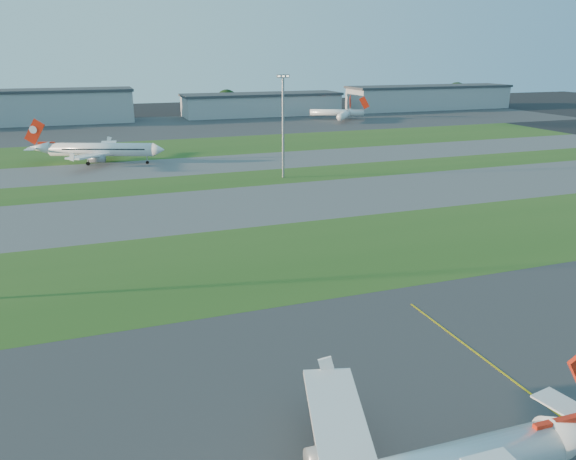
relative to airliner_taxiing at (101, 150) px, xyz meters
name	(u,v)px	position (x,y,z in m)	size (l,w,h in m)	color
grass_strip_a	(311,254)	(28.40, -91.88, -4.06)	(300.00, 34.00, 0.01)	#28511B
taxiway_a	(253,204)	(28.40, -58.88, -4.06)	(300.00, 32.00, 0.01)	#515154
grass_strip_b	(225,180)	(28.40, -33.88, -4.06)	(300.00, 18.00, 0.01)	#28511B
taxiway_b	(207,165)	(28.40, -11.88, -4.06)	(300.00, 26.00, 0.01)	#515154
grass_strip_c	(187,147)	(28.40, 21.12, -4.06)	(300.00, 40.00, 0.01)	#28511B
apron_far	(162,127)	(28.40, 81.12, -4.06)	(400.00, 80.00, 0.01)	#333335
airliner_taxiing	(101,150)	(0.00, 0.00, 0.00)	(35.39, 29.97, 11.58)	white
mini_jet_near	(345,114)	(112.51, 72.68, -0.78)	(18.13, 24.22, 9.48)	white
mini_jet_far	(337,113)	(112.24, 81.08, -0.78)	(26.84, 13.47, 9.48)	white
light_mast_centre	(283,120)	(43.40, -35.88, 10.75)	(3.20, 0.70, 25.80)	gray
hangar_west	(52,106)	(-16.60, 111.12, 3.57)	(71.40, 23.00, 15.20)	gray
hangar_east	(262,104)	(83.40, 111.12, 1.57)	(81.60, 23.00, 11.20)	gray
hangar_far_east	(429,97)	(183.40, 111.12, 2.57)	(96.90, 23.00, 13.20)	gray
tree_mid_west	(109,106)	(8.40, 122.12, 1.77)	(9.90, 9.90, 10.80)	black
tree_mid_east	(227,101)	(68.40, 125.12, 2.75)	(11.55, 11.55, 12.60)	black
tree_east	(357,98)	(143.40, 123.12, 2.09)	(10.45, 10.45, 11.40)	black
tree_far_east	(456,93)	(213.40, 127.12, 3.40)	(12.65, 12.65, 13.80)	black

